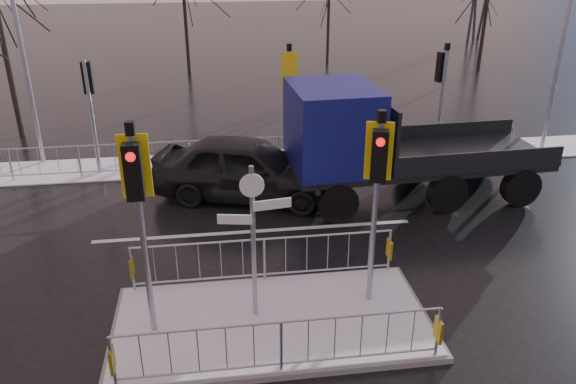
{
  "coord_description": "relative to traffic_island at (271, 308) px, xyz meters",
  "views": [
    {
      "loc": [
        -0.91,
        -8.67,
        6.76
      ],
      "look_at": [
        0.61,
        2.15,
        1.8
      ],
      "focal_mm": 35.0,
      "sensor_mm": 36.0,
      "label": 1
    }
  ],
  "objects": [
    {
      "name": "ground",
      "position": [
        0.01,
        -0.01,
        -0.39
      ],
      "size": [
        120.0,
        120.0,
        0.0
      ],
      "primitive_type": "plane",
      "color": "black",
      "rests_on": "ground"
    },
    {
      "name": "snow_verge",
      "position": [
        0.01,
        8.59,
        -0.37
      ],
      "size": [
        30.0,
        2.0,
        0.04
      ],
      "primitive_type": "cube",
      "color": "white",
      "rests_on": "ground"
    },
    {
      "name": "lane_markings",
      "position": [
        0.01,
        -0.34,
        -0.39
      ],
      "size": [
        8.0,
        11.38,
        0.01
      ],
      "color": "silver",
      "rests_on": "ground"
    },
    {
      "name": "traffic_island",
      "position": [
        0.0,
        0.0,
        0.0
      ],
      "size": [
        6.0,
        3.04,
        4.15
      ],
      "color": "slate",
      "rests_on": "ground"
    },
    {
      "name": "far_kerb_fixtures",
      "position": [
        0.31,
        8.08,
        0.63
      ],
      "size": [
        18.0,
        0.65,
        3.83
      ],
      "color": "#9CA0AA",
      "rests_on": "ground"
    },
    {
      "name": "car_far_lane",
      "position": [
        -0.02,
        5.89,
        0.5
      ],
      "size": [
        5.6,
        3.54,
        1.78
      ],
      "primitive_type": "imported",
      "rotation": [
        0.0,
        0.0,
        1.27
      ],
      "color": "black",
      "rests_on": "ground"
    },
    {
      "name": "flatbed_truck",
      "position": [
        3.24,
        5.25,
        1.37
      ],
      "size": [
        7.26,
        2.96,
        3.31
      ],
      "color": "black",
      "rests_on": "ground"
    },
    {
      "name": "street_lamp_right",
      "position": [
        10.58,
        8.49,
        4.0
      ],
      "size": [
        1.25,
        0.18,
        8.0
      ],
      "color": "#9CA0AA",
      "rests_on": "ground"
    },
    {
      "name": "street_lamp_left",
      "position": [
        -6.42,
        9.49,
        4.1
      ],
      "size": [
        1.25,
        0.18,
        8.2
      ],
      "color": "#9CA0AA",
      "rests_on": "ground"
    }
  ]
}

